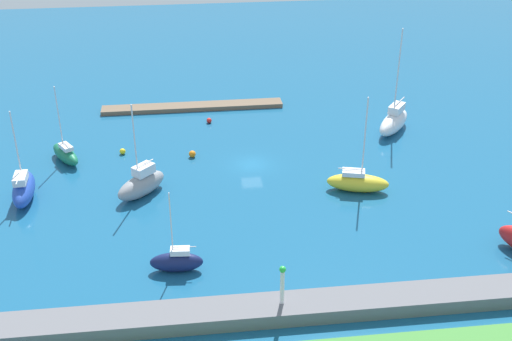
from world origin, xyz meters
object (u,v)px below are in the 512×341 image
at_px(sailboat_blue_west_end, 24,189).
at_px(harbor_beacon, 282,282).
at_px(sailboat_green_center_basin, 65,154).
at_px(mooring_buoy_yellow, 123,151).
at_px(sailboat_yellow_mid_basin, 358,182).
at_px(mooring_buoy_orange, 192,154).
at_px(sailboat_navy_lone_north, 177,261).
at_px(sailboat_gray_by_breakwater, 141,184).
at_px(mooring_buoy_red, 209,120).
at_px(sailboat_white_east_end, 394,121).
at_px(pier_dock, 193,107).

bearing_deg(sailboat_blue_west_end, harbor_beacon, -133.88).
distance_m(sailboat_blue_west_end, sailboat_green_center_basin, 9.39).
bearing_deg(mooring_buoy_yellow, sailboat_yellow_mid_basin, 155.07).
bearing_deg(sailboat_yellow_mid_basin, mooring_buoy_orange, 164.50).
height_order(sailboat_navy_lone_north, sailboat_yellow_mid_basin, sailboat_yellow_mid_basin).
height_order(sailboat_gray_by_breakwater, sailboat_blue_west_end, sailboat_gray_by_breakwater).
bearing_deg(mooring_buoy_red, mooring_buoy_yellow, 36.36).
bearing_deg(mooring_buoy_red, sailboat_navy_lone_north, 81.78).
bearing_deg(sailboat_yellow_mid_basin, sailboat_gray_by_breakwater, -169.97).
bearing_deg(harbor_beacon, sailboat_blue_west_end, -41.51).
relative_size(sailboat_yellow_mid_basin, sailboat_white_east_end, 0.80).
xyz_separation_m(sailboat_yellow_mid_basin, mooring_buoy_yellow, (26.66, -12.40, -0.74)).
height_order(sailboat_yellow_mid_basin, sailboat_green_center_basin, sailboat_yellow_mid_basin).
bearing_deg(sailboat_navy_lone_north, pier_dock, -89.38).
distance_m(sailboat_green_center_basin, mooring_buoy_orange, 15.31).
relative_size(pier_dock, mooring_buoy_yellow, 34.99).
relative_size(sailboat_blue_west_end, mooring_buoy_red, 14.45).
xyz_separation_m(harbor_beacon, sailboat_navy_lone_north, (8.61, -7.24, -2.41)).
height_order(sailboat_navy_lone_north, sailboat_blue_west_end, sailboat_blue_west_end).
relative_size(pier_dock, mooring_buoy_red, 36.24).
relative_size(sailboat_yellow_mid_basin, mooring_buoy_orange, 13.13).
relative_size(harbor_beacon, mooring_buoy_red, 5.22).
height_order(sailboat_navy_lone_north, mooring_buoy_red, sailboat_navy_lone_north).
distance_m(harbor_beacon, sailboat_green_center_basin, 37.86).
bearing_deg(mooring_buoy_orange, sailboat_white_east_end, -170.55).
bearing_deg(sailboat_navy_lone_north, sailboat_white_east_end, -131.97).
distance_m(sailboat_gray_by_breakwater, sailboat_white_east_end, 35.23).
relative_size(harbor_beacon, sailboat_yellow_mid_basin, 0.33).
height_order(harbor_beacon, sailboat_white_east_end, sailboat_white_east_end).
relative_size(pier_dock, sailboat_yellow_mid_basin, 2.30).
height_order(sailboat_gray_by_breakwater, sailboat_green_center_basin, sailboat_gray_by_breakwater).
bearing_deg(sailboat_yellow_mid_basin, mooring_buoy_yellow, 169.74).
bearing_deg(sailboat_yellow_mid_basin, harbor_beacon, -105.84).
bearing_deg(mooring_buoy_orange, sailboat_yellow_mid_basin, 149.82).
distance_m(sailboat_white_east_end, mooring_buoy_orange, 27.30).
distance_m(harbor_beacon, sailboat_yellow_mid_basin, 23.00).
relative_size(sailboat_gray_by_breakwater, sailboat_green_center_basin, 1.14).
xyz_separation_m(harbor_beacon, sailboat_yellow_mid_basin, (-11.62, -19.71, -2.35)).
distance_m(sailboat_blue_west_end, sailboat_white_east_end, 47.13).
bearing_deg(harbor_beacon, sailboat_white_east_end, -120.52).
relative_size(harbor_beacon, sailboat_blue_west_end, 0.36).
bearing_deg(mooring_buoy_red, sailboat_yellow_mid_basin, 126.76).
bearing_deg(sailboat_navy_lone_north, mooring_buoy_orange, -90.69).
height_order(mooring_buoy_yellow, mooring_buoy_orange, mooring_buoy_orange).
xyz_separation_m(sailboat_navy_lone_north, sailboat_white_east_end, (-29.06, -27.45, 0.44)).
bearing_deg(harbor_beacon, sailboat_green_center_basin, -54.87).
distance_m(pier_dock, sailboat_blue_west_end, 30.37).
bearing_deg(sailboat_yellow_mid_basin, pier_dock, 138.64).
bearing_deg(sailboat_blue_west_end, mooring_buoy_orange, -68.64).
height_order(sailboat_yellow_mid_basin, sailboat_white_east_end, sailboat_white_east_end).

